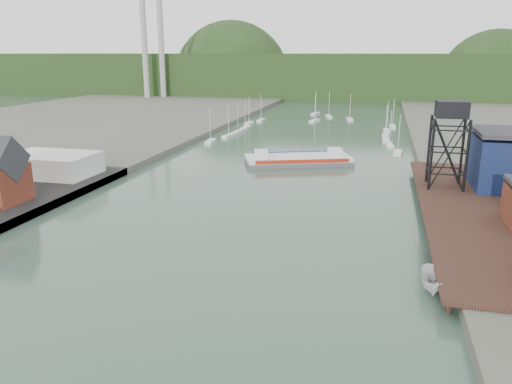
% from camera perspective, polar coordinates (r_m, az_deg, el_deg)
% --- Properties ---
extents(ground, '(600.00, 600.00, 0.00)m').
position_cam_1_polar(ground, '(52.27, -14.54, -15.34)').
color(ground, '#2C4538').
rests_on(ground, ground).
extents(east_pier, '(14.00, 70.00, 2.45)m').
position_cam_1_polar(east_pier, '(88.51, 22.77, -1.74)').
color(east_pier, black).
rests_on(east_pier, ground).
extents(white_shed, '(18.00, 12.00, 4.50)m').
position_cam_1_polar(white_shed, '(113.47, -22.34, 2.95)').
color(white_shed, silver).
rests_on(white_shed, west_quay).
extents(lift_tower, '(6.50, 6.50, 16.00)m').
position_cam_1_polar(lift_tower, '(98.21, 21.41, 8.24)').
color(lift_tower, black).
rests_on(lift_tower, east_pier).
extents(marina_sailboats, '(57.71, 92.65, 0.90)m').
position_cam_1_polar(marina_sailboats, '(180.67, 6.83, 7.20)').
color(marina_sailboats, silver).
rests_on(marina_sailboats, ground).
extents(smokestacks, '(11.20, 8.20, 60.00)m').
position_cam_1_polar(smokestacks, '(300.41, -11.69, 15.99)').
color(smokestacks, '#979893').
rests_on(smokestacks, ground).
extents(distant_hills, '(500.00, 120.00, 80.00)m').
position_cam_1_polar(distant_hills, '(341.64, 9.89, 12.70)').
color(distant_hills, '#1E3316').
rests_on(distant_hills, ground).
extents(chain_ferry, '(27.64, 18.85, 3.70)m').
position_cam_1_polar(chain_ferry, '(123.85, 4.84, 3.73)').
color(chain_ferry, '#535255').
rests_on(chain_ferry, ground).
extents(motorboat, '(2.51, 6.32, 2.42)m').
position_cam_1_polar(motorboat, '(61.41, 19.46, -9.61)').
color(motorboat, silver).
rests_on(motorboat, ground).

